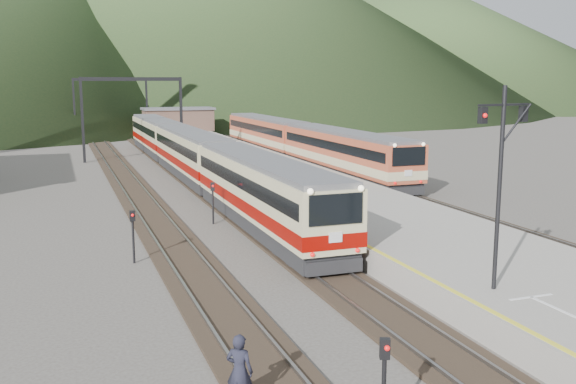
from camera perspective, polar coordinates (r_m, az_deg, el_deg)
name	(u,v)px	position (r m, az deg, el deg)	size (l,w,h in m)	color
track_main	(196,181)	(49.79, -8.22, 1.01)	(2.60, 200.00, 0.23)	black
track_far	(129,184)	(49.04, -13.95, 0.68)	(2.60, 200.00, 0.23)	black
track_second	(333,173)	(53.26, 3.98, 1.66)	(2.60, 200.00, 0.23)	black
platform	(273,175)	(49.24, -1.36, 1.52)	(8.00, 100.00, 1.00)	gray
gantry_near	(132,103)	(63.63, -13.66, 7.74)	(9.55, 0.25, 8.00)	black
gantry_far	(111,96)	(88.51, -15.48, 8.19)	(9.55, 0.25, 8.00)	black
station_shed	(178,119)	(87.73, -9.74, 6.41)	(9.40, 4.40, 3.10)	brown
hill_c	(391,33)	(249.55, 9.17, 13.75)	(160.00, 160.00, 50.00)	#304B26
main_train	(191,155)	(50.92, -8.60, 3.25)	(2.70, 55.46, 3.30)	#C3BA89
second_train	(299,142)	(60.19, 1.01, 4.50)	(2.92, 39.80, 3.57)	#B04C30
signal_mast	(501,167)	(21.20, 18.37, 2.15)	(2.18, 0.54, 6.53)	black
short_signal_a	(384,374)	(14.40, 8.54, -15.74)	(0.26, 0.23, 2.27)	black
short_signal_b	(213,197)	(34.71, -6.70, -0.47)	(0.25, 0.21, 2.27)	black
short_signal_c	(133,229)	(27.86, -13.62, -3.26)	(0.23, 0.17, 2.27)	black
worker	(240,371)	(15.70, -4.33, -15.60)	(0.67, 0.44, 1.83)	black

